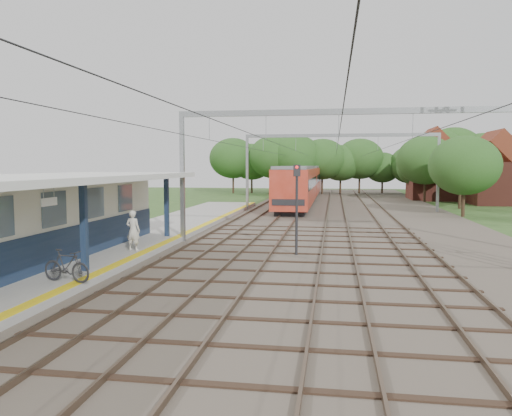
# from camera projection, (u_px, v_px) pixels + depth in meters

# --- Properties ---
(ground) EXTENTS (160.00, 160.00, 0.00)m
(ground) POSITION_uv_depth(u_px,v_px,m) (198.00, 349.00, 11.34)
(ground) COLOR #2D4C1E
(ground) RESTS_ON ground
(ballast_bed) EXTENTS (18.00, 90.00, 0.10)m
(ballast_bed) POSITION_uv_depth(u_px,v_px,m) (346.00, 216.00, 40.24)
(ballast_bed) COLOR #473D33
(ballast_bed) RESTS_ON ground
(platform) EXTENTS (5.00, 52.00, 0.35)m
(platform) POSITION_uv_depth(u_px,v_px,m) (132.00, 241.00, 26.26)
(platform) COLOR gray
(platform) RESTS_ON ground
(yellow_stripe) EXTENTS (0.45, 52.00, 0.01)m
(yellow_stripe) POSITION_uv_depth(u_px,v_px,m) (173.00, 239.00, 25.90)
(yellow_stripe) COLOR yellow
(yellow_stripe) RESTS_ON platform
(station_building) EXTENTS (3.41, 18.00, 3.40)m
(station_building) POSITION_uv_depth(u_px,v_px,m) (25.00, 220.00, 19.43)
(station_building) COLOR beige
(station_building) RESTS_ON platform
(canopy) EXTENTS (6.40, 20.00, 3.44)m
(canopy) POSITION_uv_depth(u_px,v_px,m) (35.00, 180.00, 18.14)
(canopy) COLOR #13233D
(canopy) RESTS_ON platform
(rail_tracks) EXTENTS (11.80, 88.00, 0.15)m
(rail_tracks) POSITION_uv_depth(u_px,v_px,m) (315.00, 214.00, 40.62)
(rail_tracks) COLOR brown
(rail_tracks) RESTS_ON ballast_bed
(catenary_system) EXTENTS (17.22, 88.00, 7.00)m
(catenary_system) POSITION_uv_depth(u_px,v_px,m) (340.00, 146.00, 35.23)
(catenary_system) COLOR gray
(catenary_system) RESTS_ON ground
(tree_band) EXTENTS (31.72, 30.88, 8.82)m
(tree_band) POSITION_uv_depth(u_px,v_px,m) (341.00, 160.00, 66.54)
(tree_band) COLOR #382619
(tree_band) RESTS_ON ground
(house_near) EXTENTS (7.00, 6.12, 7.89)m
(house_near) POSITION_uv_depth(u_px,v_px,m) (505.00, 176.00, 53.10)
(house_near) COLOR brown
(house_near) RESTS_ON ground
(house_far) EXTENTS (8.00, 6.12, 8.66)m
(house_far) POSITION_uv_depth(u_px,v_px,m) (444.00, 173.00, 59.76)
(house_far) COLOR brown
(house_far) RESTS_ON ground
(person) EXTENTS (0.72, 0.52, 1.83)m
(person) POSITION_uv_depth(u_px,v_px,m) (133.00, 230.00, 22.31)
(person) COLOR beige
(person) RESTS_ON platform
(bicycle) EXTENTS (1.87, 0.85, 1.08)m
(bicycle) POSITION_uv_depth(u_px,v_px,m) (66.00, 266.00, 16.28)
(bicycle) COLOR black
(bicycle) RESTS_ON platform
(train) EXTENTS (3.05, 38.01, 4.00)m
(train) POSITION_uv_depth(u_px,v_px,m) (303.00, 182.00, 57.28)
(train) COLOR black
(train) RESTS_ON ballast_bed
(signal_post) EXTENTS (0.33, 0.30, 4.20)m
(signal_post) POSITION_uv_depth(u_px,v_px,m) (297.00, 200.00, 22.49)
(signal_post) COLOR black
(signal_post) RESTS_ON ground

